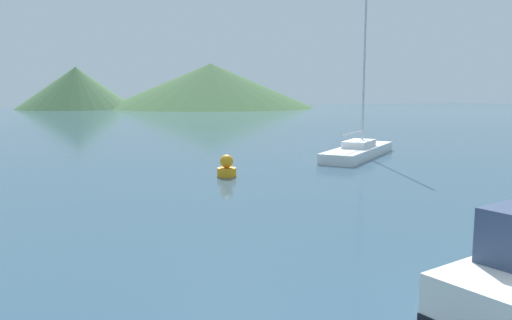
% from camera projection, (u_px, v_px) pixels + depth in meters
% --- Properties ---
extents(sailboat_inner, '(7.76, 6.63, 10.16)m').
position_uv_depth(sailboat_inner, '(359.00, 150.00, 29.14)').
color(sailboat_inner, white).
rests_on(sailboat_inner, ground_plane).
extents(buoy_marker, '(0.86, 0.86, 0.99)m').
position_uv_depth(buoy_marker, '(227.00, 167.00, 22.40)').
color(buoy_marker, orange).
rests_on(buoy_marker, ground_plane).
extents(hill_central, '(25.08, 25.08, 8.97)m').
position_uv_depth(hill_central, '(76.00, 88.00, 107.32)').
color(hill_central, '#476B42').
rests_on(hill_central, ground_plane).
extents(hill_east, '(47.75, 47.75, 10.08)m').
position_uv_depth(hill_east, '(211.00, 86.00, 114.54)').
color(hill_east, '#3D6038').
rests_on(hill_east, ground_plane).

